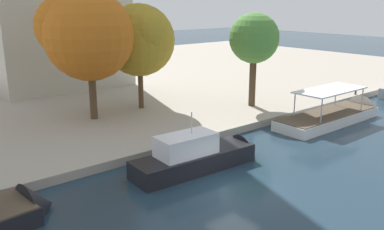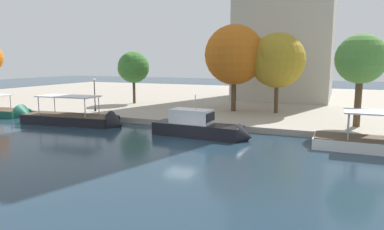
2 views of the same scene
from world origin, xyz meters
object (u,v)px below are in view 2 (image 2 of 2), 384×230
motor_yacht_2 (202,129)px  lamp_post (95,90)px  tree_4 (277,59)px  tour_boat_1 (77,121)px  tree_3 (360,61)px  tree_1 (234,52)px  tree_2 (132,67)px

motor_yacht_2 → lamp_post: bearing=162.9°
lamp_post → tree_4: 23.18m
tour_boat_1 → tree_4: size_ratio=1.26×
motor_yacht_2 → lamp_post: 18.48m
motor_yacht_2 → tree_4: (4.41, 13.61, 6.54)m
tour_boat_1 → motor_yacht_2: bearing=-6.8°
tour_boat_1 → tree_3: tree_3 is taller
tour_boat_1 → tree_4: (19.57, 13.09, 6.85)m
tour_boat_1 → tree_1: size_ratio=1.13×
lamp_post → tree_1: bearing=25.0°
tour_boat_1 → tree_1: (14.05, 13.19, 7.75)m
tour_boat_1 → motor_yacht_2: (15.16, -0.52, 0.31)m
tree_2 → lamp_post: bearing=-88.7°
tour_boat_1 → lamp_post: 6.73m
tree_1 → tree_4: size_ratio=1.11×
motor_yacht_2 → tree_2: bearing=141.4°
tour_boat_1 → tree_3: size_ratio=1.38×
tree_1 → tree_4: (5.52, -0.10, -0.90)m
motor_yacht_2 → tree_3: 16.52m
tree_2 → tree_4: (21.82, -1.72, 1.13)m
motor_yacht_2 → tree_4: size_ratio=0.98×
tree_1 → tree_4: tree_1 is taller
tour_boat_1 → motor_yacht_2: size_ratio=1.29×
motor_yacht_2 → tree_4: bearing=74.8°
motor_yacht_2 → lamp_post: (-17.20, 6.21, 2.66)m
tour_boat_1 → tree_1: bearing=38.4°
tree_3 → motor_yacht_2: bearing=-149.8°
tree_2 → tree_4: tree_4 is taller
tree_3 → tree_4: tree_4 is taller
tree_3 → tree_4: size_ratio=0.91×
lamp_post → tree_1: tree_1 is taller
tree_2 → tree_4: size_ratio=0.80×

